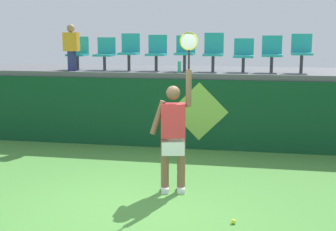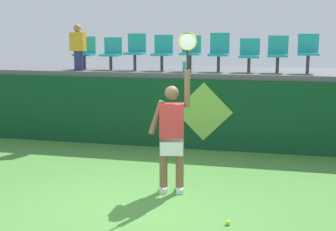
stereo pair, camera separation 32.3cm
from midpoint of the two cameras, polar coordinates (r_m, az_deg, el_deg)
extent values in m
plane|color=#478438|center=(6.90, -4.90, -11.28)|extent=(40.00, 40.00, 0.00)
cube|color=#0F4223|center=(10.18, 0.65, 0.24)|extent=(12.03, 0.20, 1.53)
cube|color=#56565B|center=(11.21, 1.72, 5.41)|extent=(12.03, 2.42, 0.12)
cube|color=white|center=(7.53, -1.63, -9.05)|extent=(0.17, 0.28, 0.08)
cube|color=white|center=(7.53, 0.37, -9.05)|extent=(0.17, 0.28, 0.08)
cylinder|color=brown|center=(7.42, -1.65, -6.28)|extent=(0.13, 0.13, 0.84)
cylinder|color=brown|center=(7.42, 0.38, -6.28)|extent=(0.13, 0.13, 0.84)
cube|color=white|center=(7.33, -0.64, -3.74)|extent=(0.40, 0.29, 0.28)
cube|color=red|center=(7.25, -0.65, -0.85)|extent=(0.42, 0.29, 0.59)
sphere|color=brown|center=(7.17, -0.65, 2.81)|extent=(0.22, 0.22, 0.22)
cylinder|color=brown|center=(7.24, -2.55, -0.26)|extent=(0.27, 0.14, 0.55)
cylinder|color=brown|center=(7.17, 1.27, 3.37)|extent=(0.09, 0.09, 0.58)
cylinder|color=black|center=(7.13, 1.28, 6.88)|extent=(0.03, 0.03, 0.30)
torus|color=gold|center=(7.12, 1.29, 9.13)|extent=(0.28, 0.08, 0.28)
ellipsoid|color=silver|center=(7.12, 1.29, 9.13)|extent=(0.24, 0.06, 0.24)
sphere|color=#D1E533|center=(6.37, 6.60, -12.86)|extent=(0.07, 0.07, 0.07)
cylinder|color=#26B272|center=(10.23, 0.50, 5.99)|extent=(0.07, 0.07, 0.25)
cylinder|color=#38383D|center=(11.34, -11.89, 6.38)|extent=(0.07, 0.07, 0.33)
cube|color=teal|center=(11.33, -11.93, 7.33)|extent=(0.44, 0.42, 0.05)
cube|color=teal|center=(11.50, -11.60, 8.51)|extent=(0.44, 0.04, 0.40)
cylinder|color=#38383D|center=(11.10, -8.67, 6.40)|extent=(0.07, 0.07, 0.32)
cube|color=teal|center=(11.09, -8.69, 7.36)|extent=(0.44, 0.42, 0.05)
cube|color=teal|center=(11.26, -8.40, 8.53)|extent=(0.44, 0.04, 0.39)
cylinder|color=#38383D|center=(10.91, -5.69, 6.51)|extent=(0.07, 0.07, 0.37)
cube|color=teal|center=(10.90, -5.71, 7.61)|extent=(0.44, 0.42, 0.05)
cube|color=teal|center=(11.08, -5.45, 8.91)|extent=(0.44, 0.04, 0.44)
cylinder|color=#38383D|center=(10.75, -2.34, 6.45)|extent=(0.07, 0.07, 0.35)
cube|color=teal|center=(10.74, -2.34, 7.51)|extent=(0.44, 0.42, 0.05)
cube|color=teal|center=(10.91, -2.12, 8.80)|extent=(0.44, 0.04, 0.42)
cylinder|color=#38383D|center=(10.62, 1.17, 6.47)|extent=(0.07, 0.07, 0.37)
cube|color=teal|center=(10.60, 1.17, 7.61)|extent=(0.44, 0.42, 0.05)
cube|color=teal|center=(10.78, 1.35, 8.82)|extent=(0.44, 0.04, 0.39)
cylinder|color=#38383D|center=(10.53, 4.68, 6.37)|extent=(0.07, 0.07, 0.36)
cube|color=teal|center=(10.52, 4.70, 7.47)|extent=(0.44, 0.42, 0.05)
cube|color=teal|center=(10.70, 4.83, 8.89)|extent=(0.44, 0.04, 0.46)
cylinder|color=#38383D|center=(10.48, 8.38, 6.19)|extent=(0.07, 0.07, 0.32)
cube|color=teal|center=(10.47, 8.41, 7.21)|extent=(0.44, 0.42, 0.05)
cube|color=teal|center=(10.65, 8.48, 8.39)|extent=(0.44, 0.04, 0.37)
cylinder|color=#38383D|center=(10.47, 11.77, 6.15)|extent=(0.07, 0.07, 0.35)
cube|color=teal|center=(10.46, 11.81, 7.24)|extent=(0.44, 0.42, 0.05)
cube|color=teal|center=(10.64, 11.84, 8.53)|extent=(0.44, 0.04, 0.41)
cylinder|color=#38383D|center=(10.50, 15.27, 6.13)|extent=(0.07, 0.07, 0.39)
cube|color=teal|center=(10.48, 15.32, 7.34)|extent=(0.44, 0.42, 0.05)
cube|color=teal|center=(10.67, 15.30, 8.61)|extent=(0.44, 0.04, 0.41)
cylinder|color=navy|center=(11.02, -12.59, 6.58)|extent=(0.20, 0.20, 0.45)
cube|color=orange|center=(11.01, -12.68, 8.86)|extent=(0.34, 0.20, 0.43)
sphere|color=#A87A56|center=(11.00, -12.74, 10.45)|extent=(0.18, 0.18, 0.18)
cube|color=#0F4223|center=(10.18, 2.89, -4.18)|extent=(0.90, 0.01, 0.00)
plane|color=#8CC64C|center=(10.00, 2.93, 0.49)|extent=(1.27, 0.00, 1.27)
camera|label=1|loc=(0.16, -91.19, -0.21)|focal=49.44mm
camera|label=2|loc=(0.16, 88.81, 0.21)|focal=49.44mm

